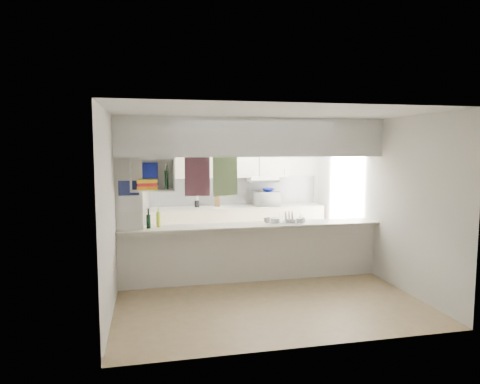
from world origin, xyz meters
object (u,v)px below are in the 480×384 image
object	(u,v)px
dish_rack	(291,218)
wine_bottles	(154,220)
bowl	(268,190)
microwave	(267,199)

from	to	relation	value
dish_rack	wine_bottles	distance (m)	2.20
bowl	wine_bottles	size ratio (longest dim) A/B	0.82
microwave	wine_bottles	xyz separation A→B (m)	(-2.37, -2.04, -0.03)
bowl	dish_rack	size ratio (longest dim) A/B	0.63
dish_rack	wine_bottles	bearing A→B (deg)	-168.46
dish_rack	wine_bottles	xyz separation A→B (m)	(-2.20, 0.02, 0.04)
microwave	wine_bottles	bearing A→B (deg)	46.54
bowl	wine_bottles	distance (m)	3.17
bowl	dish_rack	distance (m)	2.11
microwave	wine_bottles	distance (m)	3.12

